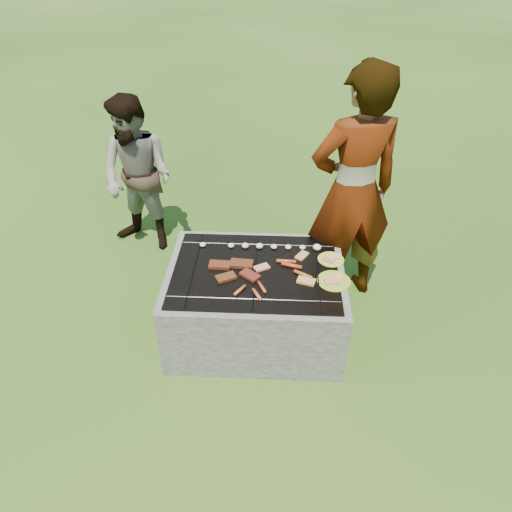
{
  "coord_description": "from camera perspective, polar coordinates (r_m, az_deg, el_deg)",
  "views": [
    {
      "loc": [
        0.13,
        -2.61,
        2.68
      ],
      "look_at": [
        0.0,
        0.05,
        0.7
      ],
      "focal_mm": 32.0,
      "sensor_mm": 36.0,
      "label": 1
    }
  ],
  "objects": [
    {
      "name": "lawn",
      "position": [
        3.74,
        -0.04,
        -9.09
      ],
      "size": [
        60.0,
        60.0,
        0.0
      ],
      "primitive_type": "plane",
      "color": "#244B12",
      "rests_on": "ground"
    },
    {
      "name": "fire_pit",
      "position": [
        3.54,
        -0.04,
        -5.91
      ],
      "size": [
        1.3,
        1.0,
        0.62
      ],
      "color": "#A39C91",
      "rests_on": "ground"
    },
    {
      "name": "mushrooms",
      "position": [
        3.54,
        1.88,
        1.23
      ],
      "size": [
        0.94,
        0.06,
        0.05
      ],
      "color": "white",
      "rests_on": "fire_pit"
    },
    {
      "name": "pork_slabs",
      "position": [
        3.32,
        -2.74,
        -1.61
      ],
      "size": [
        0.39,
        0.28,
        0.02
      ],
      "color": "#973D1B",
      "rests_on": "fire_pit"
    },
    {
      "name": "sausages",
      "position": [
        3.27,
        2.98,
        -2.37
      ],
      "size": [
        0.55,
        0.46,
        0.03
      ],
      "color": "orange",
      "rests_on": "fire_pit"
    },
    {
      "name": "bread_on_grate",
      "position": [
        3.33,
        4.51,
        -1.68
      ],
      "size": [
        0.46,
        0.42,
        0.02
      ],
      "color": "#E5A475",
      "rests_on": "fire_pit"
    },
    {
      "name": "plate_far",
      "position": [
        3.48,
        9.37,
        -0.42
      ],
      "size": [
        0.25,
        0.25,
        0.03
      ],
      "color": "#FBFF3C",
      "rests_on": "fire_pit"
    },
    {
      "name": "plate_near",
      "position": [
        3.28,
        9.72,
        -3.13
      ],
      "size": [
        0.3,
        0.3,
        0.03
      ],
      "color": "gold",
      "rests_on": "fire_pit"
    },
    {
      "name": "cook",
      "position": [
        3.62,
        12.01,
        7.83
      ],
      "size": [
        0.82,
        0.65,
        1.96
      ],
      "primitive_type": "imported",
      "rotation": [
        0.0,
        0.0,
        3.42
      ],
      "color": "#A49689",
      "rests_on": "ground"
    },
    {
      "name": "bystander",
      "position": [
        4.42,
        -14.52,
        9.52
      ],
      "size": [
        0.88,
        0.79,
        1.49
      ],
      "primitive_type": "imported",
      "rotation": [
        0.0,
        0.0,
        -0.37
      ],
      "color": "gray",
      "rests_on": "ground"
    }
  ]
}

